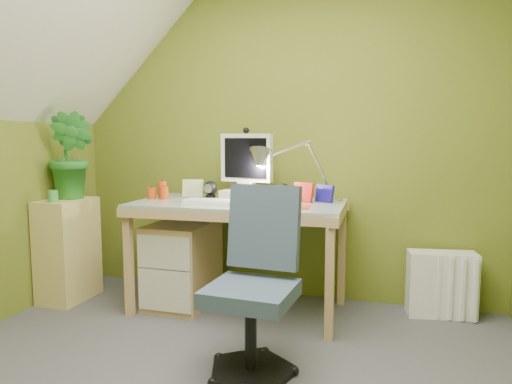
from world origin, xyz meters
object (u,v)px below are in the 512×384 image
(monitor, at_px, (247,158))
(desk_lamp, at_px, (310,157))
(radiator, at_px, (441,284))
(task_chair, at_px, (251,292))
(potted_plant, at_px, (72,156))
(desk, at_px, (239,256))
(side_ledge, at_px, (68,250))

(monitor, height_order, desk_lamp, desk_lamp)
(desk_lamp, xyz_separation_m, radiator, (0.88, 0.10, -0.84))
(task_chair, xyz_separation_m, radiator, (0.98, 1.12, -0.21))
(monitor, height_order, potted_plant, potted_plant)
(desk_lamp, bearing_deg, task_chair, -108.07)
(desk, distance_m, monitor, 0.69)
(monitor, xyz_separation_m, desk_lamp, (0.45, 0.00, 0.01))
(desk, xyz_separation_m, monitor, (0.00, 0.18, 0.66))
(potted_plant, distance_m, radiator, 2.73)
(side_ledge, relative_size, task_chair, 0.87)
(monitor, distance_m, radiator, 1.57)
(desk, relative_size, monitor, 2.47)
(side_ledge, relative_size, radiator, 1.71)
(radiator, bearing_deg, task_chair, -140.10)
(desk_lamp, relative_size, task_chair, 0.70)
(potted_plant, height_order, radiator, potted_plant)
(monitor, xyz_separation_m, task_chair, (0.35, -1.02, -0.61))
(potted_plant, height_order, task_chair, potted_plant)
(task_chair, relative_size, radiator, 1.97)
(potted_plant, bearing_deg, task_chair, -24.97)
(monitor, relative_size, side_ledge, 0.77)
(desk_lamp, height_order, radiator, desk_lamp)
(desk_lamp, xyz_separation_m, potted_plant, (-1.69, -0.28, 0.00))
(desk, xyz_separation_m, desk_lamp, (0.45, 0.18, 0.68))
(desk_lamp, xyz_separation_m, task_chair, (-0.10, -1.02, -0.63))
(desk_lamp, height_order, potted_plant, potted_plant)
(desk, distance_m, task_chair, 0.91)
(desk, height_order, side_ledge, desk)
(desk_lamp, distance_m, side_ledge, 1.88)
(desk_lamp, bearing_deg, monitor, 167.59)
(desk, distance_m, potted_plant, 1.42)
(monitor, relative_size, desk_lamp, 0.95)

